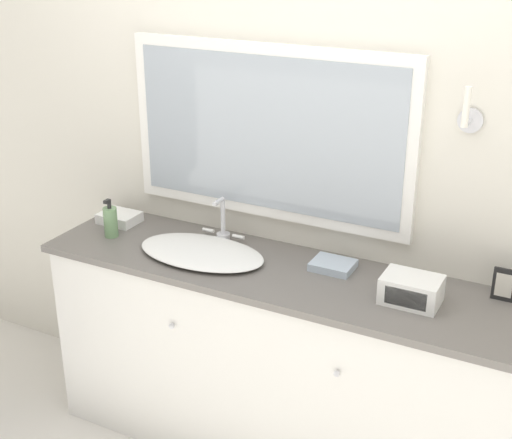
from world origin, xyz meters
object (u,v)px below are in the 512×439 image
Objects in this scene: soap_bottle at (111,221)px; picture_frame at (504,285)px; appliance_box at (411,290)px; sink_basin at (202,251)px.

soap_bottle reaches higher than picture_frame.
soap_bottle is 1.33m from appliance_box.
soap_bottle is 1.64m from picture_frame.
picture_frame is (1.17, 0.18, 0.04)m from sink_basin.
soap_bottle is (-0.46, -0.02, 0.05)m from sink_basin.
sink_basin is 3.18× the size of soap_bottle.
soap_bottle is at bearing -177.81° from sink_basin.
picture_frame is at bearing 8.73° from sink_basin.
picture_frame is at bearing 30.07° from appliance_box.
appliance_box is at bearing -149.93° from picture_frame.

